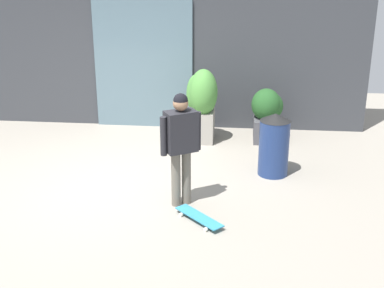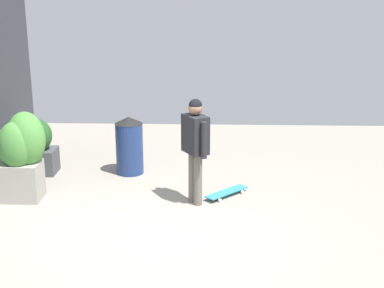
% 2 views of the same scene
% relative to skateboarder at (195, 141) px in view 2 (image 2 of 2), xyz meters
% --- Properties ---
extents(ground_plane, '(12.00, 12.00, 0.00)m').
position_rel_skateboarder_xyz_m(ground_plane, '(-1.15, 0.53, -0.99)').
color(ground_plane, gray).
extents(skateboarder, '(0.53, 0.44, 1.63)m').
position_rel_skateboarder_xyz_m(skateboarder, '(0.00, 0.00, 0.00)').
color(skateboarder, '#666056').
rests_on(skateboarder, ground_plane).
extents(skateboard, '(0.70, 0.71, 0.08)m').
position_rel_skateboarder_xyz_m(skateboard, '(0.29, -0.49, -0.93)').
color(skateboard, teal).
rests_on(skateboard, ground_plane).
extents(planter_box_left, '(0.59, 0.63, 1.00)m').
position_rel_skateboarder_xyz_m(planter_box_left, '(1.29, 2.83, -0.45)').
color(planter_box_left, '#47474C').
rests_on(planter_box_left, ground_plane).
extents(planter_box_right, '(0.58, 0.75, 1.39)m').
position_rel_skateboarder_xyz_m(planter_box_right, '(0.06, 2.68, -0.22)').
color(planter_box_right, gray).
rests_on(planter_box_right, ground_plane).
extents(trash_bin, '(0.49, 0.49, 1.02)m').
position_rel_skateboarder_xyz_m(trash_bin, '(1.34, 1.20, -0.48)').
color(trash_bin, navy).
rests_on(trash_bin, ground_plane).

